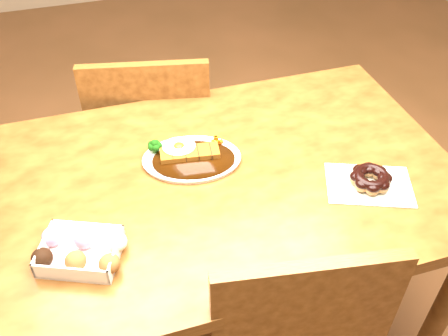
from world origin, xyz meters
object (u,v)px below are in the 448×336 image
object	(u,v)px
chair_far	(154,141)
table	(228,201)
donut_box	(80,251)
katsu_curry_plate	(190,156)
pon_de_ring	(370,179)

from	to	relation	value
chair_far	table	bearing A→B (deg)	113.90
donut_box	katsu_curry_plate	bearing A→B (deg)	38.84
pon_de_ring	chair_far	bearing A→B (deg)	123.06
table	chair_far	xyz separation A→B (m)	(-0.11, 0.54, -0.17)
katsu_curry_plate	pon_de_ring	xyz separation A→B (m)	(0.41, -0.23, 0.01)
katsu_curry_plate	table	bearing A→B (deg)	-46.21
table	donut_box	size ratio (longest dim) A/B	5.87
katsu_curry_plate	donut_box	bearing A→B (deg)	-141.16
donut_box	pon_de_ring	bearing A→B (deg)	1.50
katsu_curry_plate	donut_box	distance (m)	0.40
katsu_curry_plate	chair_far	bearing A→B (deg)	94.21
table	pon_de_ring	bearing A→B (deg)	-23.77
table	chair_far	bearing A→B (deg)	101.92
chair_far	donut_box	xyz separation A→B (m)	(-0.27, -0.70, 0.30)
table	katsu_curry_plate	distance (m)	0.16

